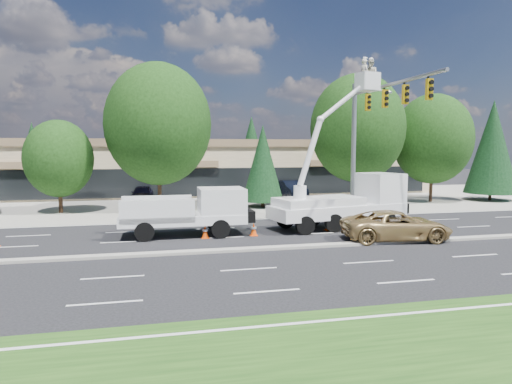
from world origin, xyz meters
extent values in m
plane|color=black|center=(0.00, 0.00, 0.00)|extent=(140.00, 140.00, 0.00)
cube|color=gray|center=(0.00, 20.00, 0.01)|extent=(140.00, 22.00, 0.01)
cube|color=gray|center=(0.00, 0.00, 0.06)|extent=(120.00, 0.55, 0.12)
cube|color=tan|center=(0.00, 30.00, 2.50)|extent=(50.00, 15.00, 5.00)
cube|color=brown|center=(0.00, 30.00, 5.15)|extent=(50.40, 15.40, 0.70)
cube|color=black|center=(0.00, 22.45, 1.50)|extent=(48.00, 0.12, 2.60)
cylinder|color=#332114|center=(-10.00, 15.00, 1.08)|extent=(0.28, 0.28, 2.16)
ellipsoid|color=black|center=(-10.00, 15.00, 3.90)|extent=(4.80, 4.80, 5.53)
cylinder|color=#332114|center=(-3.00, 15.00, 1.78)|extent=(0.28, 0.28, 3.55)
ellipsoid|color=black|center=(-3.00, 15.00, 6.42)|extent=(7.90, 7.90, 9.08)
cylinder|color=#332114|center=(5.00, 15.00, 0.40)|extent=(0.26, 0.26, 0.80)
cone|color=black|center=(5.00, 15.00, 3.48)|extent=(3.29, 3.29, 6.01)
cylinder|color=#332114|center=(13.00, 15.00, 1.74)|extent=(0.28, 0.28, 3.48)
ellipsoid|color=black|center=(13.00, 15.00, 6.28)|extent=(7.73, 7.73, 8.89)
cylinder|color=#332114|center=(20.00, 15.00, 1.51)|extent=(0.28, 0.28, 3.01)
ellipsoid|color=black|center=(20.00, 15.00, 5.44)|extent=(6.70, 6.70, 7.70)
cylinder|color=#332114|center=(26.00, 15.00, 0.40)|extent=(0.26, 0.26, 0.80)
cone|color=black|center=(26.00, 15.00, 4.78)|extent=(4.51, 4.51, 8.25)
cylinder|color=#332114|center=(-18.00, 42.00, 0.40)|extent=(0.26, 0.26, 0.80)
cone|color=black|center=(-18.00, 42.00, 4.25)|extent=(4.02, 4.02, 7.34)
cylinder|color=#332114|center=(-4.00, 42.00, 0.40)|extent=(0.26, 0.26, 0.80)
cone|color=black|center=(-4.00, 42.00, 5.07)|extent=(4.79, 4.79, 8.75)
cylinder|color=#332114|center=(10.00, 42.00, 0.40)|extent=(0.26, 0.26, 0.80)
cone|color=black|center=(10.00, 42.00, 4.86)|extent=(4.60, 4.60, 8.40)
cylinder|color=#332114|center=(22.00, 42.00, 0.40)|extent=(0.26, 0.26, 0.80)
cone|color=black|center=(22.00, 42.00, 5.82)|extent=(5.50, 5.50, 10.05)
cylinder|color=gray|center=(10.00, 9.20, 4.50)|extent=(0.32, 0.32, 9.00)
cylinder|color=gray|center=(10.00, 4.20, 8.30)|extent=(0.20, 10.00, 0.20)
cylinder|color=gray|center=(11.30, 9.20, 8.60)|extent=(2.60, 0.12, 0.12)
cube|color=gold|center=(10.00, 7.20, 7.55)|extent=(0.32, 0.22, 1.05)
cube|color=gold|center=(10.00, 5.00, 7.55)|extent=(0.32, 0.22, 1.05)
cube|color=gold|center=(10.00, 2.80, 7.55)|extent=(0.32, 0.22, 1.05)
cube|color=gold|center=(10.00, 0.60, 7.55)|extent=(0.32, 0.22, 1.05)
cube|color=white|center=(-2.00, 4.20, 0.93)|extent=(6.55, 2.43, 0.49)
cube|color=white|center=(0.07, 4.19, 1.69)|extent=(2.41, 2.36, 1.63)
cube|color=black|center=(0.78, 4.19, 1.91)|extent=(0.10, 2.07, 1.09)
cube|color=white|center=(-3.30, 5.24, 1.47)|extent=(3.71, 0.35, 1.20)
cube|color=white|center=(-3.31, 3.17, 1.47)|extent=(3.71, 0.35, 1.20)
cube|color=white|center=(7.00, 4.70, 1.02)|extent=(8.53, 4.06, 0.72)
cube|color=white|center=(10.01, 5.32, 2.10)|extent=(2.49, 2.77, 2.05)
cube|color=black|center=(10.76, 5.48, 2.25)|extent=(0.49, 2.02, 1.23)
cube|color=white|center=(5.70, 4.43, 1.59)|extent=(5.29, 3.30, 0.51)
cylinder|color=white|center=(4.49, 4.19, 2.15)|extent=(0.72, 0.72, 0.82)
cube|color=white|center=(8.89, 5.09, 8.52)|extent=(1.29, 1.13, 1.11)
imported|color=beige|center=(8.67, 5.04, 8.93)|extent=(0.54, 0.72, 1.77)
imported|color=beige|center=(9.11, 5.14, 8.93)|extent=(0.83, 0.98, 1.77)
ellipsoid|color=white|center=(8.67, 5.04, 9.83)|extent=(0.27, 0.27, 0.18)
ellipsoid|color=white|center=(9.11, 5.14, 9.83)|extent=(0.27, 0.27, 0.18)
cube|color=#F24607|center=(-0.93, 3.28, 0.01)|extent=(0.40, 0.40, 0.03)
cone|color=#F24607|center=(-0.93, 3.28, 0.35)|extent=(0.36, 0.36, 0.70)
cylinder|color=white|center=(-0.93, 3.28, 0.42)|extent=(0.29, 0.29, 0.10)
cube|color=#F24607|center=(1.66, 3.41, 0.01)|extent=(0.40, 0.40, 0.03)
cone|color=#F24607|center=(1.66, 3.41, 0.35)|extent=(0.36, 0.36, 0.70)
cylinder|color=white|center=(1.66, 3.41, 0.42)|extent=(0.29, 0.29, 0.10)
cube|color=#F24607|center=(6.13, 3.98, 0.01)|extent=(0.40, 0.40, 0.03)
cone|color=#F24607|center=(6.13, 3.98, 0.35)|extent=(0.36, 0.36, 0.70)
cylinder|color=white|center=(6.13, 3.98, 0.42)|extent=(0.29, 0.29, 0.10)
imported|color=tan|center=(8.41, 0.60, 0.75)|extent=(5.71, 3.21, 1.51)
imported|color=black|center=(-4.39, 20.56, 0.72)|extent=(2.10, 4.37, 1.44)
imported|color=black|center=(9.27, 21.00, 0.81)|extent=(1.92, 4.97, 1.61)
camera|label=1|loc=(-3.56, -19.93, 4.61)|focal=32.00mm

